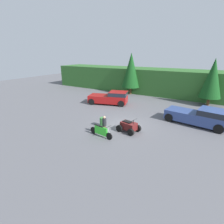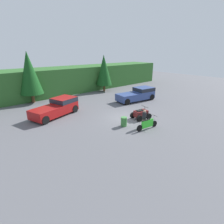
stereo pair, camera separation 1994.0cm
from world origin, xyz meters
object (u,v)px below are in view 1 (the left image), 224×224
at_px(rider_person, 104,125).
at_px(pickup_truck_second, 201,116).
at_px(dirt_bike, 101,131).
at_px(steel_barrel, 103,122).
at_px(quad_atv, 129,126).
at_px(pickup_truck_red, 111,97).

bearing_deg(rider_person, pickup_truck_second, 42.91).
distance_m(pickup_truck_second, dirt_bike, 9.93).
bearing_deg(pickup_truck_second, steel_barrel, -139.04).
bearing_deg(pickup_truck_second, quad_atv, -128.83).
relative_size(pickup_truck_red, dirt_bike, 2.33).
bearing_deg(steel_barrel, pickup_truck_second, 32.63).
relative_size(pickup_truck_second, steel_barrel, 6.70).
height_order(pickup_truck_red, pickup_truck_second, same).
bearing_deg(dirt_bike, rider_person, 90.39).
height_order(quad_atv, steel_barrel, quad_atv).
relative_size(pickup_truck_red, steel_barrel, 6.42).
bearing_deg(pickup_truck_red, steel_barrel, -81.81).
bearing_deg(rider_person, dirt_bike, -98.64).
bearing_deg(dirt_bike, pickup_truck_red, 124.35).
height_order(pickup_truck_second, rider_person, pickup_truck_second).
height_order(dirt_bike, quad_atv, quad_atv).
distance_m(pickup_truck_red, quad_atv, 9.12).
height_order(pickup_truck_second, quad_atv, pickup_truck_second).
bearing_deg(steel_barrel, pickup_truck_red, 115.15).
distance_m(pickup_truck_second, steel_barrel, 9.58).
xyz_separation_m(pickup_truck_second, rider_person, (-6.90, -6.62, -0.02)).
relative_size(pickup_truck_red, pickup_truck_second, 0.96).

